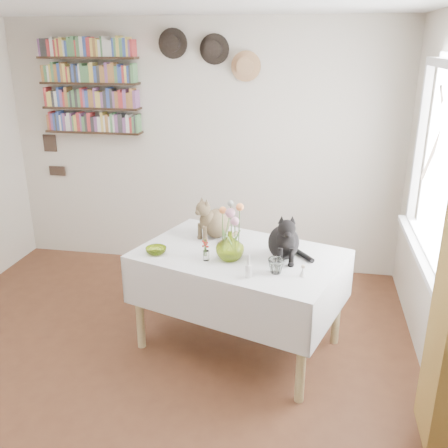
% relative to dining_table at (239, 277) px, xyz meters
% --- Properties ---
extents(room, '(4.08, 4.58, 2.58)m').
position_rel_dining_table_xyz_m(room, '(-0.63, -0.74, 0.65)').
color(room, brown).
rests_on(room, ground).
extents(window, '(0.12, 1.52, 1.32)m').
position_rel_dining_table_xyz_m(window, '(1.33, 0.06, 0.80)').
color(window, white).
rests_on(window, room).
extents(dining_table, '(1.70, 1.36, 0.79)m').
position_rel_dining_table_xyz_m(dining_table, '(0.00, 0.00, 0.00)').
color(dining_table, white).
rests_on(dining_table, room).
extents(tabby_cat, '(0.37, 0.37, 0.35)m').
position_rel_dining_table_xyz_m(tabby_cat, '(-0.23, 0.31, 0.37)').
color(tabby_cat, olive).
rests_on(tabby_cat, dining_table).
extents(black_cat, '(0.30, 0.35, 0.37)m').
position_rel_dining_table_xyz_m(black_cat, '(0.32, -0.02, 0.38)').
color(black_cat, black).
rests_on(black_cat, dining_table).
extents(flower_vase, '(0.26, 0.26, 0.21)m').
position_rel_dining_table_xyz_m(flower_vase, '(-0.05, -0.12, 0.30)').
color(flower_vase, '#B6D137').
rests_on(flower_vase, dining_table).
extents(green_bowl, '(0.21, 0.21, 0.05)m').
position_rel_dining_table_xyz_m(green_bowl, '(-0.61, -0.12, 0.22)').
color(green_bowl, '#B6D137').
rests_on(green_bowl, dining_table).
extents(drinking_glass, '(0.11, 0.11, 0.10)m').
position_rel_dining_table_xyz_m(drinking_glass, '(0.29, -0.29, 0.25)').
color(drinking_glass, white).
rests_on(drinking_glass, dining_table).
extents(candlestick, '(0.05, 0.05, 0.16)m').
position_rel_dining_table_xyz_m(candlestick, '(0.12, -0.39, 0.25)').
color(candlestick, white).
rests_on(candlestick, dining_table).
extents(berry_jar, '(0.05, 0.05, 0.18)m').
position_rel_dining_table_xyz_m(berry_jar, '(-0.22, -0.17, 0.28)').
color(berry_jar, white).
rests_on(berry_jar, dining_table).
extents(porcelain_figurine, '(0.05, 0.05, 0.09)m').
position_rel_dining_table_xyz_m(porcelain_figurine, '(0.47, -0.31, 0.23)').
color(porcelain_figurine, white).
rests_on(porcelain_figurine, dining_table).
extents(flower_bouquet, '(0.17, 0.12, 0.39)m').
position_rel_dining_table_xyz_m(flower_bouquet, '(-0.05, -0.11, 0.54)').
color(flower_bouquet, '#4C7233').
rests_on(flower_bouquet, flower_vase).
extents(bookshelf_unit, '(1.00, 0.16, 0.91)m').
position_rel_dining_table_xyz_m(bookshelf_unit, '(-1.73, 1.42, 1.25)').
color(bookshelf_unit, '#312014').
rests_on(bookshelf_unit, room).
extents(wall_hats, '(0.98, 0.09, 0.48)m').
position_rel_dining_table_xyz_m(wall_hats, '(-0.51, 1.45, 1.57)').
color(wall_hats, black).
rests_on(wall_hats, room).
extents(wall_art_plaques, '(0.21, 0.02, 0.44)m').
position_rel_dining_table_xyz_m(wall_art_plaques, '(-2.26, 1.49, 0.53)').
color(wall_art_plaques, '#38281E').
rests_on(wall_art_plaques, room).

